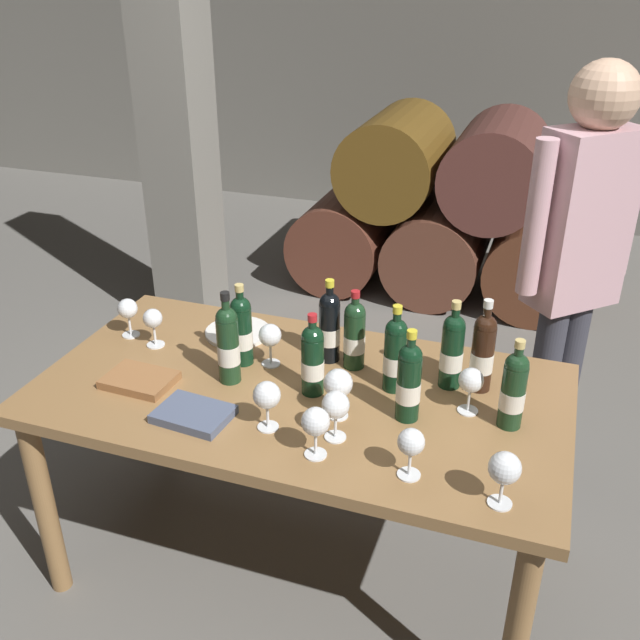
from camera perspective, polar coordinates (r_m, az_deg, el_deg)
name	(u,v)px	position (r m, az deg, el deg)	size (l,w,h in m)	color
ground_plane	(302,560)	(2.80, -1.42, -18.65)	(14.00, 14.00, 0.00)	#66635E
cellar_back_wall	(489,41)	(6.09, 13.39, 20.89)	(10.00, 0.24, 2.80)	slate
barrel_stack	(442,213)	(4.71, 9.75, 8.45)	(1.86, 0.90, 1.15)	#5A2F22
stone_pillar	(175,103)	(4.02, -11.48, 16.62)	(0.32, 0.32, 2.60)	slate
dining_table	(300,411)	(2.36, -1.61, -7.32)	(1.70, 0.90, 0.76)	olive
wine_bottle_0	(452,350)	(2.30, 10.52, -2.38)	(0.07, 0.07, 0.30)	black
wine_bottle_1	(313,359)	(2.23, -0.60, -3.15)	(0.07, 0.07, 0.28)	black
wine_bottle_2	(513,389)	(2.15, 15.21, -5.37)	(0.07, 0.07, 0.29)	#19381E
wine_bottle_3	(483,352)	(2.30, 12.88, -2.48)	(0.07, 0.07, 0.32)	black
wine_bottle_4	(354,334)	(2.37, 2.78, -1.14)	(0.07, 0.07, 0.28)	#19381E
wine_bottle_5	(228,344)	(2.30, -7.36, -1.90)	(0.07, 0.07, 0.32)	#19381E
wine_bottle_6	(242,330)	(2.40, -6.29, -0.77)	(0.07, 0.07, 0.29)	black
wine_bottle_7	(329,326)	(2.41, 0.76, -0.47)	(0.07, 0.07, 0.30)	black
wine_bottle_8	(395,354)	(2.26, 6.03, -2.70)	(0.07, 0.07, 0.30)	black
wine_bottle_9	(409,381)	(2.12, 7.12, -4.87)	(0.07, 0.07, 0.30)	black
wine_glass_0	(471,382)	(2.19, 11.98, -4.85)	(0.08, 0.08, 0.15)	white
wine_glass_1	(153,320)	(2.57, -13.22, -0.01)	(0.07, 0.07, 0.14)	white
wine_glass_2	(338,384)	(2.12, 1.46, -5.16)	(0.09, 0.09, 0.16)	white
wine_glass_3	(411,444)	(1.91, 7.29, -9.79)	(0.07, 0.07, 0.15)	white
wine_glass_4	(267,396)	(2.08, -4.27, -6.11)	(0.08, 0.08, 0.16)	white
wine_glass_5	(505,469)	(1.86, 14.54, -11.49)	(0.08, 0.08, 0.16)	white
wine_glass_6	(315,423)	(1.96, -0.36, -8.23)	(0.08, 0.08, 0.15)	white
wine_glass_7	(336,406)	(2.03, 1.26, -6.91)	(0.08, 0.08, 0.15)	white
wine_glass_8	(128,310)	(2.66, -15.13, 0.78)	(0.07, 0.07, 0.15)	white
wine_glass_9	(270,337)	(2.39, -4.02, -1.33)	(0.08, 0.08, 0.15)	white
tasting_notebook	(140,380)	(2.40, -14.23, -4.67)	(0.22, 0.16, 0.03)	#936038
leather_ledger	(194,414)	(2.20, -10.07, -7.43)	(0.22, 0.16, 0.03)	#4C5670
serving_plate	(238,332)	(2.64, -6.58, -0.97)	(0.24, 0.24, 0.01)	white
sommelier_presenting	(577,254)	(2.74, 19.83, 4.98)	(0.38, 0.37, 1.72)	#383842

